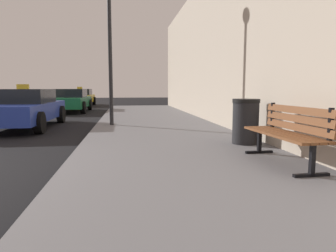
% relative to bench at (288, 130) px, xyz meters
% --- Properties ---
extents(sidewalk, '(4.00, 32.00, 0.15)m').
position_rel_bench_xyz_m(sidewalk, '(-1.39, 0.42, -0.59)').
color(sidewalk, slate).
rests_on(sidewalk, ground_plane).
extents(building_wall, '(0.70, 32.00, 5.35)m').
position_rel_bench_xyz_m(building_wall, '(0.81, 0.42, 2.01)').
color(building_wall, '#BCAD99').
rests_on(building_wall, ground_plane).
extents(bench, '(0.55, 1.71, 0.89)m').
position_rel_bench_xyz_m(bench, '(0.00, 0.00, 0.00)').
color(bench, brown).
rests_on(bench, sidewalk).
extents(trash_bin, '(0.56, 0.56, 0.92)m').
position_rel_bench_xyz_m(trash_bin, '(0.01, 1.66, -0.05)').
color(trash_bin, black).
rests_on(trash_bin, sidewalk).
extents(street_lamp, '(0.36, 0.36, 4.74)m').
position_rel_bench_xyz_m(street_lamp, '(-2.88, 5.40, 2.69)').
color(street_lamp, black).
rests_on(street_lamp, sidewalk).
extents(car_blue, '(2.07, 4.54, 1.43)m').
position_rel_bench_xyz_m(car_blue, '(-5.80, 6.22, -0.01)').
color(car_blue, '#233899').
rests_on(car_blue, ground_plane).
extents(car_green, '(1.99, 4.56, 1.27)m').
position_rel_bench_xyz_m(car_green, '(-5.49, 13.23, -0.01)').
color(car_green, '#196638').
rests_on(car_green, ground_plane).
extents(car_yellow, '(2.05, 4.53, 1.43)m').
position_rel_bench_xyz_m(car_yellow, '(-5.89, 19.44, -0.01)').
color(car_yellow, yellow).
rests_on(car_yellow, ground_plane).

